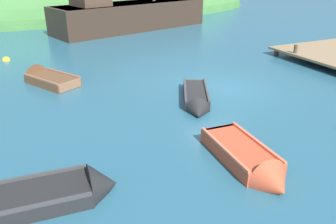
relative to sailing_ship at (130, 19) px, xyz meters
name	(u,v)px	position (x,y,z in m)	size (l,w,h in m)	color
ground_plane	(219,88)	(-1.22, -14.89, -0.82)	(120.00, 120.00, 0.00)	#285B70
shore_hill	(51,12)	(-4.53, 13.62, -0.82)	(48.31, 21.48, 11.47)	#477F3D
sailing_ship	(130,19)	(0.00, 0.00, 0.00)	(15.31, 6.86, 12.16)	#38281E
rowboat_far	(249,162)	(-3.83, -20.36, -0.68)	(1.28, 3.14, 1.05)	#C64C2D
rowboat_portside	(46,80)	(-7.81, -11.04, -0.69)	(2.49, 3.21, 1.16)	brown
rowboat_center	(60,195)	(-8.46, -19.62, -0.70)	(3.08, 1.39, 1.14)	black
rowboat_outer_right	(196,100)	(-2.91, -15.95, -0.70)	(2.26, 3.34, 0.86)	black
buoy_yellow	(6,61)	(-9.35, -6.28, -0.82)	(0.44, 0.44, 0.44)	yellow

